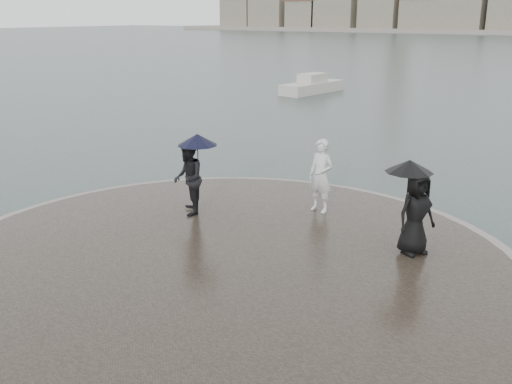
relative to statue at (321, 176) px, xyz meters
The scene contains 6 objects.
ground 7.38m from the statue, 92.34° to the right, with size 400.00×400.00×0.00m, color #2B3835.
kerb_ring 3.94m from the statue, 94.50° to the right, with size 12.50×12.50×0.32m, color gray.
quay_tip 3.93m from the statue, 94.50° to the right, with size 11.90×11.90×0.36m, color #2D261E.
statue is the anchor object (origin of this frame).
visitor_left 3.25m from the statue, 142.44° to the right, with size 1.30×1.15×2.04m.
visitor_right 3.08m from the statue, 24.17° to the right, with size 1.20×1.10×1.95m.
Camera 1 is at (6.57, -5.00, 5.14)m, focal length 40.00 mm.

